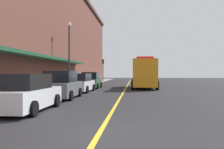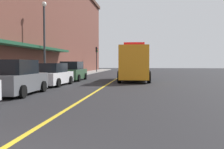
{
  "view_description": "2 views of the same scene",
  "coord_description": "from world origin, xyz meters",
  "px_view_note": "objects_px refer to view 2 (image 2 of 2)",
  "views": [
    {
      "loc": [
        1.01,
        -6.88,
        1.72
      ],
      "look_at": [
        -1.14,
        15.95,
        1.58
      ],
      "focal_mm": 39.02,
      "sensor_mm": 36.0,
      "label": 1
    },
    {
      "loc": [
        2.73,
        -3.91,
        1.69
      ],
      "look_at": [
        0.46,
        15.41,
        0.82
      ],
      "focal_mm": 41.85,
      "sensor_mm": 36.0,
      "label": 2
    }
  ],
  "objects_px": {
    "parked_car_2": "(53,75)",
    "parked_car_3": "(73,72)",
    "parked_car_1": "(16,79)",
    "utility_truck": "(135,64)",
    "parking_meter_0": "(44,70)",
    "traffic_light_near": "(97,54)",
    "street_lamp_left": "(44,32)"
  },
  "relations": [
    {
      "from": "parked_car_2",
      "to": "parked_car_3",
      "type": "distance_m",
      "value": 5.62
    },
    {
      "from": "parked_car_1",
      "to": "utility_truck",
      "type": "height_order",
      "value": "utility_truck"
    },
    {
      "from": "parking_meter_0",
      "to": "traffic_light_near",
      "type": "xyz_separation_m",
      "value": [
        0.06,
        24.38,
        2.1
      ]
    },
    {
      "from": "utility_truck",
      "to": "traffic_light_near",
      "type": "bearing_deg",
      "value": -160.42
    },
    {
      "from": "utility_truck",
      "to": "street_lamp_left",
      "type": "bearing_deg",
      "value": -73.88
    },
    {
      "from": "parked_car_2",
      "to": "traffic_light_near",
      "type": "xyz_separation_m",
      "value": [
        -1.38,
        26.42,
        2.37
      ]
    },
    {
      "from": "street_lamp_left",
      "to": "utility_truck",
      "type": "bearing_deg",
      "value": 16.22
    },
    {
      "from": "parked_car_2",
      "to": "street_lamp_left",
      "type": "distance_m",
      "value": 5.54
    },
    {
      "from": "parked_car_2",
      "to": "traffic_light_near",
      "type": "bearing_deg",
      "value": 4.39
    },
    {
      "from": "parked_car_2",
      "to": "street_lamp_left",
      "type": "xyz_separation_m",
      "value": [
        -2.04,
        3.66,
        3.62
      ]
    },
    {
      "from": "parking_meter_0",
      "to": "traffic_light_near",
      "type": "relative_size",
      "value": 0.31
    },
    {
      "from": "parked_car_3",
      "to": "parking_meter_0",
      "type": "relative_size",
      "value": 3.47
    },
    {
      "from": "parked_car_1",
      "to": "traffic_light_near",
      "type": "relative_size",
      "value": 1.04
    },
    {
      "from": "parked_car_3",
      "to": "traffic_light_near",
      "type": "distance_m",
      "value": 20.98
    },
    {
      "from": "parked_car_1",
      "to": "street_lamp_left",
      "type": "distance_m",
      "value": 10.15
    },
    {
      "from": "parked_car_3",
      "to": "traffic_light_near",
      "type": "height_order",
      "value": "traffic_light_near"
    },
    {
      "from": "parked_car_1",
      "to": "utility_truck",
      "type": "bearing_deg",
      "value": -28.28
    },
    {
      "from": "parked_car_1",
      "to": "parking_meter_0",
      "type": "xyz_separation_m",
      "value": [
        -1.42,
        7.68,
        0.2
      ]
    },
    {
      "from": "utility_truck",
      "to": "parking_meter_0",
      "type": "xyz_separation_m",
      "value": [
        -7.37,
        -3.94,
        -0.55
      ]
    },
    {
      "from": "parked_car_1",
      "to": "parked_car_2",
      "type": "distance_m",
      "value": 5.63
    },
    {
      "from": "parked_car_2",
      "to": "traffic_light_near",
      "type": "distance_m",
      "value": 26.57
    },
    {
      "from": "parked_car_1",
      "to": "parked_car_3",
      "type": "xyz_separation_m",
      "value": [
        -0.0,
        11.25,
        -0.02
      ]
    },
    {
      "from": "utility_truck",
      "to": "street_lamp_left",
      "type": "xyz_separation_m",
      "value": [
        -7.97,
        -2.32,
        2.79
      ]
    },
    {
      "from": "parked_car_3",
      "to": "utility_truck",
      "type": "xyz_separation_m",
      "value": [
        5.96,
        0.37,
        0.76
      ]
    },
    {
      "from": "parked_car_1",
      "to": "street_lamp_left",
      "type": "bearing_deg",
      "value": 11.12
    },
    {
      "from": "parked_car_1",
      "to": "parked_car_3",
      "type": "height_order",
      "value": "parked_car_1"
    },
    {
      "from": "street_lamp_left",
      "to": "parked_car_3",
      "type": "bearing_deg",
      "value": 44.06
    },
    {
      "from": "parked_car_1",
      "to": "traffic_light_near",
      "type": "xyz_separation_m",
      "value": [
        -1.36,
        32.06,
        2.29
      ]
    },
    {
      "from": "parking_meter_0",
      "to": "utility_truck",
      "type": "bearing_deg",
      "value": 28.1
    },
    {
      "from": "parked_car_2",
      "to": "traffic_light_near",
      "type": "height_order",
      "value": "traffic_light_near"
    },
    {
      "from": "parking_meter_0",
      "to": "street_lamp_left",
      "type": "bearing_deg",
      "value": 110.36
    },
    {
      "from": "utility_truck",
      "to": "parked_car_1",
      "type": "bearing_deg",
      "value": -27.24
    }
  ]
}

